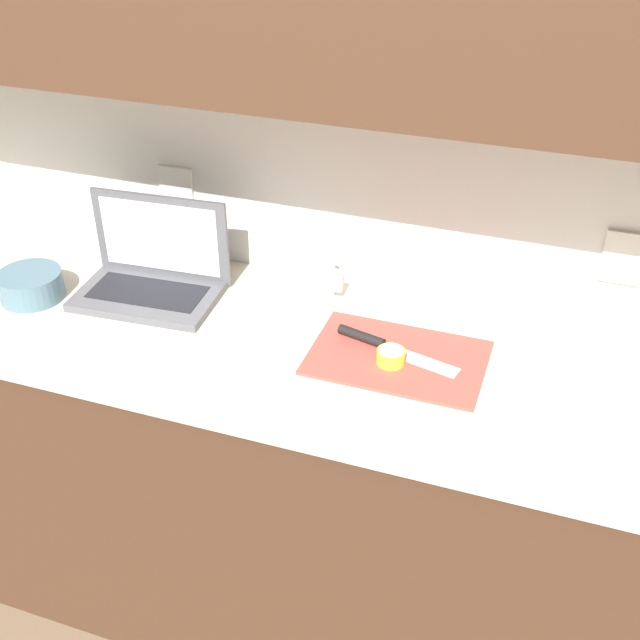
{
  "coord_description": "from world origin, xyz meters",
  "views": [
    {
      "loc": [
        0.61,
        -1.35,
        1.92
      ],
      "look_at": [
        0.15,
        -0.01,
        0.99
      ],
      "focal_mm": 45.0,
      "sensor_mm": 36.0,
      "label": 1
    }
  ],
  "objects": [
    {
      "name": "ground_plane",
      "position": [
        0.0,
        0.0,
        0.0
      ],
      "size": [
        12.0,
        12.0,
        0.0
      ],
      "primitive_type": "plane",
      "color": "brown",
      "rests_on": "ground"
    },
    {
      "name": "wall_back",
      "position": [
        0.0,
        0.22,
        1.56
      ],
      "size": [
        5.2,
        0.38,
        2.6
      ],
      "color": "white",
      "rests_on": "ground_plane"
    },
    {
      "name": "counter_unit",
      "position": [
        -0.02,
        0.0,
        0.46
      ],
      "size": [
        2.53,
        0.58,
        0.91
      ],
      "color": "#472D1E",
      "rests_on": "ground_plane"
    },
    {
      "name": "laptop",
      "position": [
        -0.31,
        0.09,
        0.96
      ],
      "size": [
        0.35,
        0.23,
        0.23
      ],
      "rotation": [
        0.0,
        0.0,
        0.07
      ],
      "color": "#515156",
      "rests_on": "counter_unit"
    },
    {
      "name": "cutting_board",
      "position": [
        0.31,
        0.01,
        0.91
      ],
      "size": [
        0.37,
        0.25,
        0.01
      ],
      "primitive_type": "cube",
      "color": "#D1473D",
      "rests_on": "counter_unit"
    },
    {
      "name": "knife",
      "position": [
        0.26,
        0.04,
        0.92
      ],
      "size": [
        0.28,
        0.09,
        0.02
      ],
      "rotation": [
        0.0,
        0.0,
        -0.23
      ],
      "color": "silver",
      "rests_on": "cutting_board"
    },
    {
      "name": "lemon_half_cut",
      "position": [
        0.3,
        -0.01,
        0.93
      ],
      "size": [
        0.06,
        0.06,
        0.03
      ],
      "color": "yellow",
      "rests_on": "cutting_board"
    },
    {
      "name": "measuring_cup",
      "position": [
        0.06,
        0.2,
        0.96
      ],
      "size": [
        0.12,
        0.1,
        0.1
      ],
      "color": "silver",
      "rests_on": "counter_unit"
    },
    {
      "name": "bowl_white",
      "position": [
        -0.58,
        -0.03,
        0.94
      ],
      "size": [
        0.15,
        0.15,
        0.07
      ],
      "color": "slate",
      "rests_on": "counter_unit"
    }
  ]
}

